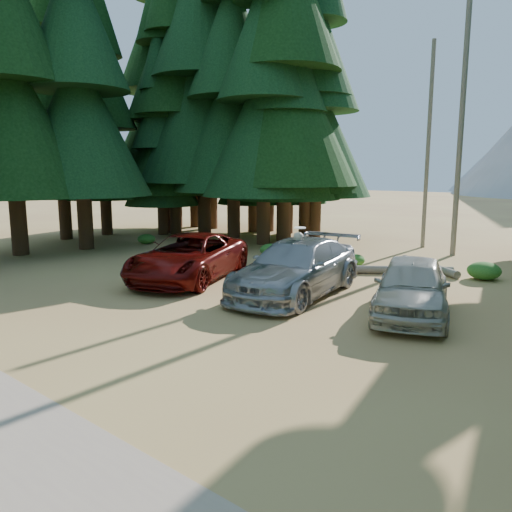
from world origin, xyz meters
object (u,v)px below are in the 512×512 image
(red_pickup, at_px, (189,257))
(silver_minivan_right, at_px, (412,286))
(frisbee_player, at_px, (299,260))
(log_left, at_px, (395,270))
(silver_minivan_center, at_px, (296,268))
(log_mid, at_px, (429,266))

(red_pickup, distance_m, silver_minivan_right, 7.93)
(frisbee_player, bearing_deg, silver_minivan_right, -173.28)
(silver_minivan_right, height_order, log_left, silver_minivan_right)
(silver_minivan_center, relative_size, frisbee_player, 3.04)
(red_pickup, height_order, silver_minivan_center, silver_minivan_center)
(silver_minivan_right, height_order, log_mid, silver_minivan_right)
(silver_minivan_right, bearing_deg, frisbee_player, 157.18)
(silver_minivan_center, relative_size, log_left, 1.38)
(frisbee_player, bearing_deg, log_mid, -96.96)
(frisbee_player, height_order, log_mid, frisbee_player)
(red_pickup, xyz_separation_m, frisbee_player, (4.08, 0.95, 0.25))
(frisbee_player, bearing_deg, silver_minivan_center, 122.46)
(log_left, relative_size, log_mid, 1.19)
(log_mid, bearing_deg, frisbee_player, -70.28)
(silver_minivan_center, xyz_separation_m, log_mid, (1.71, 6.59, -0.71))
(frisbee_player, height_order, log_left, frisbee_player)
(silver_minivan_right, xyz_separation_m, log_left, (-2.63, 4.84, -0.64))
(silver_minivan_center, xyz_separation_m, silver_minivan_right, (3.68, 0.12, -0.06))
(red_pickup, bearing_deg, silver_minivan_right, -15.64)
(silver_minivan_right, relative_size, log_left, 1.09)
(silver_minivan_right, xyz_separation_m, log_mid, (-1.97, 6.47, -0.65))
(red_pickup, distance_m, log_mid, 9.38)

